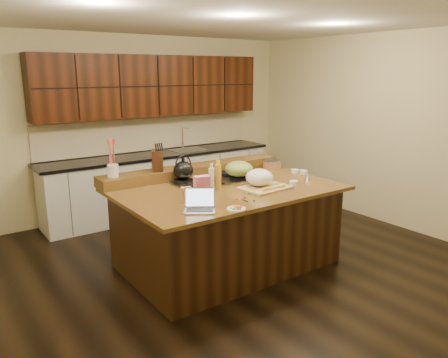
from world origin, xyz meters
TOP-DOWN VIEW (x-y plane):
  - room at (0.00, 0.00)m, footprint 5.52×5.02m
  - island at (0.00, 0.00)m, footprint 2.40×1.60m
  - back_ledge at (0.00, 0.70)m, footprint 2.40×0.30m
  - cooktop at (0.00, 0.30)m, footprint 0.92×0.52m
  - back_counter at (0.30, 2.23)m, footprint 3.70×0.66m
  - kettle at (-0.30, 0.43)m, footprint 0.26×0.26m
  - green_bowl at (0.30, 0.17)m, footprint 0.35×0.35m
  - laptop at (-0.69, -0.53)m, footprint 0.36×0.35m
  - oil_bottle at (-0.12, -0.01)m, footprint 0.07×0.07m
  - vinegar_bottle at (-0.23, -0.04)m, footprint 0.08×0.08m
  - wooden_tray at (0.28, -0.25)m, footprint 0.55×0.43m
  - ramekin_a at (0.68, -0.36)m, footprint 0.12×0.12m
  - ramekin_b at (1.15, -0.05)m, footprint 0.13×0.13m
  - ramekin_c at (1.10, 0.06)m, footprint 0.11×0.11m
  - strainer_bowl at (1.04, 0.43)m, footprint 0.24×0.24m
  - kitchen_timer at (0.96, -0.30)m, footprint 0.08×0.08m
  - pink_bag at (-0.56, -0.37)m, footprint 0.16×0.10m
  - candy_plate at (-0.40, -0.71)m, footprint 0.18×0.18m
  - package_box at (-0.64, -0.22)m, footprint 0.12×0.10m
  - utensil_crock at (-1.03, 0.70)m, footprint 0.15×0.15m
  - knife_block at (-0.49, 0.70)m, footprint 0.19×0.23m
  - gumdrop_0 at (-0.17, -0.52)m, footprint 0.02×0.02m
  - gumdrop_1 at (-0.16, -0.53)m, footprint 0.02×0.02m
  - gumdrop_2 at (-0.21, -0.46)m, footprint 0.02×0.02m
  - gumdrop_3 at (-0.15, -0.54)m, footprint 0.02×0.02m
  - gumdrop_4 at (-0.11, -0.47)m, footprint 0.02×0.02m
  - gumdrop_5 at (-0.11, -0.61)m, footprint 0.02×0.02m
  - gumdrop_6 at (-0.17, -0.59)m, footprint 0.02×0.02m
  - gumdrop_7 at (0.02, -0.38)m, footprint 0.02×0.02m
  - gumdrop_8 at (-0.15, -0.50)m, footprint 0.02×0.02m

SIDE VIEW (x-z plane):
  - island at x=0.00m, z-range 0.00..0.92m
  - candy_plate at x=-0.40m, z-range 0.92..0.93m
  - gumdrop_0 at x=-0.17m, z-range 0.92..0.94m
  - gumdrop_1 at x=-0.16m, z-range 0.92..0.94m
  - gumdrop_2 at x=-0.21m, z-range 0.92..0.94m
  - gumdrop_3 at x=-0.15m, z-range 0.92..0.94m
  - gumdrop_4 at x=-0.11m, z-range 0.92..0.94m
  - gumdrop_5 at x=-0.11m, z-range 0.92..0.94m
  - gumdrop_6 at x=-0.17m, z-range 0.92..0.94m
  - gumdrop_7 at x=0.02m, z-range 0.92..0.94m
  - gumdrop_8 at x=-0.15m, z-range 0.92..0.94m
  - cooktop at x=0.00m, z-range 0.91..0.96m
  - ramekin_a at x=0.68m, z-range 0.92..0.96m
  - ramekin_b at x=1.15m, z-range 0.92..0.96m
  - ramekin_c at x=1.10m, z-range 0.92..0.96m
  - kitchen_timer at x=0.96m, z-range 0.92..0.99m
  - strainer_bowl at x=1.04m, z-range 0.92..1.01m
  - laptop at x=-0.69m, z-range 0.87..1.07m
  - back_ledge at x=0.00m, z-range 0.92..1.04m
  - back_counter at x=0.30m, z-range -0.22..2.18m
  - package_box at x=-0.64m, z-range 0.92..1.06m
  - wooden_tray at x=0.28m, z-range 0.91..1.12m
  - vinegar_bottle at x=-0.23m, z-range 0.92..1.17m
  - oil_bottle at x=-0.12m, z-range 0.92..1.19m
  - green_bowl at x=0.30m, z-range 0.97..1.15m
  - pink_bag at x=-0.56m, z-range 0.92..1.19m
  - kettle at x=-0.30m, z-range 0.97..1.17m
  - utensil_crock at x=-1.03m, z-range 1.04..1.18m
  - knife_block at x=-0.49m, z-range 1.04..1.28m
  - room at x=0.00m, z-range -0.01..2.71m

